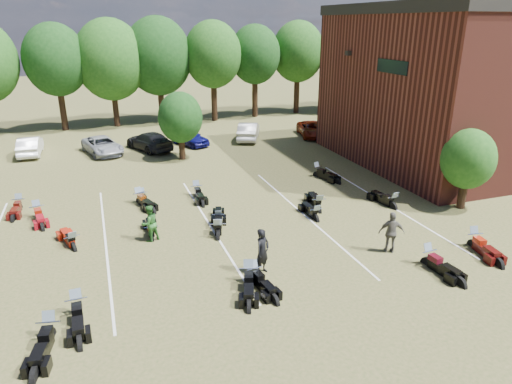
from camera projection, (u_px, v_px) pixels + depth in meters
name	position (u px, v px, depth m)	size (l,w,h in m)	color
ground	(292.00, 245.00, 20.78)	(160.00, 160.00, 0.00)	brown
car_1	(30.00, 146.00, 34.61)	(1.48, 4.26, 1.40)	silver
car_2	(102.00, 146.00, 34.93)	(2.14, 4.65, 1.29)	#989AA0
car_3	(149.00, 141.00, 35.96)	(1.99, 4.89, 1.42)	black
car_4	(190.00, 137.00, 37.43)	(1.57, 3.91, 1.33)	#0C0C58
car_5	(248.00, 131.00, 39.15)	(1.58, 4.53, 1.49)	#B2B1AD
car_6	(312.00, 129.00, 40.25)	(2.12, 4.60, 1.28)	#631505
car_7	(336.00, 123.00, 42.41)	(1.96, 4.82, 1.40)	#35353A
person_black	(263.00, 251.00, 18.14)	(0.70, 0.46, 1.92)	black
person_green	(150.00, 223.00, 20.89)	(0.84, 0.66, 1.73)	#2B6A28
person_grey	(392.00, 232.00, 19.81)	(1.10, 0.46, 1.88)	#5D584F
motorcycle_0	(51.00, 339.00, 14.59)	(0.77, 2.42, 1.35)	black
motorcycle_1	(79.00, 315.00, 15.78)	(0.76, 2.40, 1.34)	black
motorcycle_3	(254.00, 282.00, 17.81)	(0.70, 2.20, 1.23)	black
motorcycle_4	(249.00, 283.00, 17.72)	(0.76, 2.39, 1.33)	black
motorcycle_5	(427.00, 265.00, 19.04)	(0.76, 2.39, 1.33)	black
motorcycle_6	(473.00, 247.00, 20.56)	(0.77, 2.43, 1.36)	#3E0908
motorcycle_7	(74.00, 249.00, 20.37)	(0.71, 2.24, 1.25)	#9F1C0B
motorcycle_8	(152.00, 239.00, 21.34)	(0.70, 2.18, 1.22)	black
motorcycle_9	(219.00, 225.00, 22.84)	(0.64, 2.00, 1.11)	black
motorcycle_10	(218.00, 237.00, 21.47)	(0.80, 2.52, 1.40)	black
motorcycle_11	(316.00, 220.00, 23.35)	(0.69, 2.15, 1.20)	black
motorcycle_12	(319.00, 211.00, 24.48)	(0.77, 2.43, 1.35)	black
motorcycle_13	(392.00, 208.00, 24.87)	(0.76, 2.39, 1.33)	black
motorcycle_14	(20.00, 209.00, 24.70)	(0.69, 2.17, 1.21)	#450A09
motorcycle_15	(39.00, 218.00, 23.66)	(0.74, 2.33, 1.30)	maroon
motorcycle_16	(143.00, 202.00, 25.71)	(0.65, 2.03, 1.13)	black
motorcycle_17	(140.00, 203.00, 25.53)	(0.73, 2.29, 1.28)	black
motorcycle_18	(197.00, 196.00, 26.63)	(0.72, 2.27, 1.27)	black
motorcycle_19	(317.00, 177.00, 29.94)	(0.76, 2.39, 1.33)	black
tree_line	(162.00, 58.00, 43.85)	(56.00, 6.00, 9.79)	black
young_tree_near_building	(468.00, 159.00, 24.00)	(2.80, 2.80, 4.16)	black
young_tree_midfield	(180.00, 117.00, 32.75)	(3.20, 3.20, 4.70)	black
parking_lines	(211.00, 228.00, 22.48)	(20.10, 14.00, 0.01)	silver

